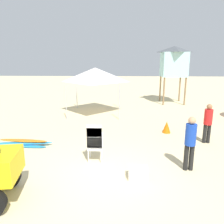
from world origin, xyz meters
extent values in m
plane|color=beige|center=(0.00, 0.00, 0.00)|extent=(80.00, 80.00, 0.00)
cube|color=yellow|center=(-2.21, -1.15, 0.90)|extent=(0.98, 1.22, 0.60)
cylinder|color=black|center=(-2.35, -0.62, 0.30)|extent=(0.62, 0.28, 0.60)
cube|color=white|center=(-0.26, 1.08, 0.44)|extent=(0.48, 0.48, 0.04)
cube|color=white|center=(-0.26, 0.86, 0.64)|extent=(0.48, 0.04, 0.40)
cube|color=white|center=(-0.26, 1.08, 0.53)|extent=(0.48, 0.48, 0.04)
cube|color=white|center=(-0.26, 0.86, 0.73)|extent=(0.48, 0.04, 0.40)
cube|color=white|center=(-0.26, 1.08, 0.62)|extent=(0.48, 0.48, 0.04)
cube|color=white|center=(-0.26, 0.86, 0.82)|extent=(0.48, 0.04, 0.40)
cube|color=white|center=(-0.26, 1.08, 0.71)|extent=(0.48, 0.48, 0.04)
cube|color=white|center=(-0.26, 0.86, 0.91)|extent=(0.48, 0.04, 0.40)
cube|color=white|center=(-0.26, 1.08, 0.80)|extent=(0.48, 0.48, 0.04)
cube|color=white|center=(-0.26, 0.86, 1.00)|extent=(0.48, 0.04, 0.40)
cube|color=white|center=(-0.26, 1.08, 0.89)|extent=(0.48, 0.48, 0.04)
cube|color=white|center=(-0.26, 0.86, 1.09)|extent=(0.48, 0.04, 0.40)
cylinder|color=white|center=(-0.05, 1.29, 0.21)|extent=(0.04, 0.04, 0.42)
cylinder|color=white|center=(-0.47, 1.29, 0.21)|extent=(0.04, 0.04, 0.42)
cylinder|color=white|center=(-0.05, 0.87, 0.21)|extent=(0.04, 0.04, 0.42)
cylinder|color=white|center=(-0.47, 0.87, 0.21)|extent=(0.04, 0.04, 0.42)
ellipsoid|color=#268CCC|center=(-3.43, 2.10, 0.04)|extent=(2.35, 0.46, 0.08)
ellipsoid|color=#268CCC|center=(-3.27, 2.16, 0.12)|extent=(2.36, 0.50, 0.08)
ellipsoid|color=orange|center=(-3.25, 2.23, 0.20)|extent=(1.98, 0.39, 0.08)
cylinder|color=black|center=(2.57, 0.53, 0.41)|extent=(0.14, 0.14, 0.82)
cylinder|color=black|center=(2.73, 0.53, 0.41)|extent=(0.14, 0.14, 0.82)
cylinder|color=#193FB2|center=(2.65, 0.53, 1.14)|extent=(0.32, 0.32, 0.65)
sphere|color=tan|center=(2.65, 0.53, 1.57)|extent=(0.22, 0.22, 0.22)
cylinder|color=black|center=(3.97, 2.84, 0.39)|extent=(0.14, 0.14, 0.78)
cylinder|color=black|center=(4.13, 2.84, 0.39)|extent=(0.14, 0.14, 0.78)
cylinder|color=red|center=(4.05, 2.84, 1.09)|extent=(0.32, 0.32, 0.62)
sphere|color=#9E6B47|center=(4.05, 2.84, 1.50)|extent=(0.21, 0.21, 0.21)
cylinder|color=#B2B2B7|center=(-2.52, 6.21, 0.99)|extent=(0.05, 0.05, 1.98)
cylinder|color=#B2B2B7|center=(0.48, 6.21, 0.99)|extent=(0.05, 0.05, 1.98)
cylinder|color=#B2B2B7|center=(-2.52, 9.21, 0.99)|extent=(0.05, 0.05, 1.98)
cylinder|color=#B2B2B7|center=(0.48, 9.21, 0.99)|extent=(0.05, 0.05, 1.98)
pyramid|color=silver|center=(-1.02, 7.71, 2.41)|extent=(3.00, 3.00, 0.86)
cylinder|color=olive|center=(3.74, 10.55, 1.02)|extent=(0.12, 0.12, 2.05)
cylinder|color=olive|center=(5.30, 10.55, 1.02)|extent=(0.12, 0.12, 2.05)
cylinder|color=olive|center=(3.74, 12.11, 1.02)|extent=(0.12, 0.12, 2.05)
cylinder|color=olive|center=(5.30, 12.11, 1.02)|extent=(0.12, 0.12, 2.05)
cube|color=#A8E0E2|center=(4.52, 11.33, 2.95)|extent=(1.80, 1.80, 1.80)
pyramid|color=#4C5156|center=(4.52, 11.33, 4.07)|extent=(1.98, 1.98, 0.45)
cone|color=orange|center=(2.69, 4.04, 0.27)|extent=(0.38, 0.38, 0.54)
cube|color=white|center=(1.08, -0.04, 0.17)|extent=(0.54, 0.37, 0.34)
camera|label=1|loc=(0.59, -5.66, 3.28)|focal=34.89mm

